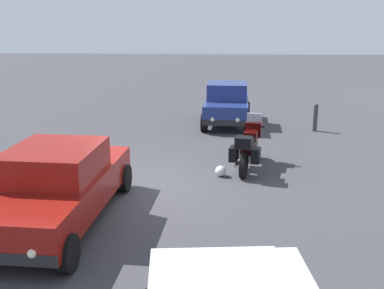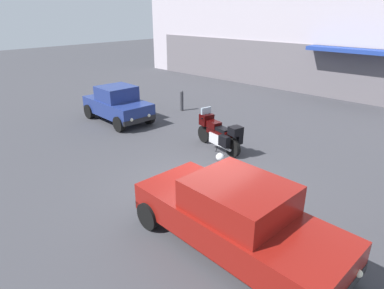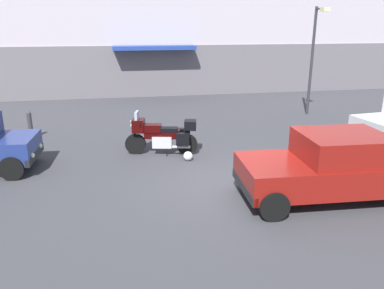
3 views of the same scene
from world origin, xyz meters
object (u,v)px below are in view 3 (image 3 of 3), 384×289
Objects in this scene: motorcycle at (162,135)px; bollard_curbside at (30,124)px; car_sedan_far at (339,166)px; helmet at (188,156)px; streetlamp_curbside at (314,51)px.

motorcycle is 5.11m from bollard_curbside.
bollard_curbside is at bearing 144.08° from car_sedan_far.
car_sedan_far reaches higher than bollard_curbside.
car_sedan_far is (3.61, -3.92, 0.16)m from motorcycle.
bollard_curbside is (-8.02, 6.51, -0.26)m from car_sedan_far.
car_sedan_far reaches higher than motorcycle.
motorcycle is 0.48× the size of car_sedan_far.
streetlamp_curbside is at bearing 37.55° from helmet.
helmet is at bearing 144.70° from motorcycle.
motorcycle is 7.98× the size of helmet.
streetlamp_curbside reaches higher than car_sedan_far.
motorcycle is at bearing -30.48° from bollard_curbside.
motorcycle is 5.33m from car_sedan_far.
streetlamp_curbside is 11.85m from bollard_curbside.
helmet is 0.28× the size of bollard_curbside.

